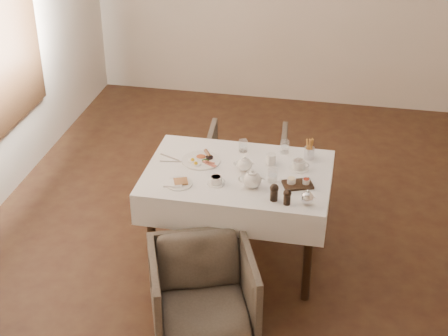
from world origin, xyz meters
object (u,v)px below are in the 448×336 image
Objects in this scene: table at (238,186)px; breakfast_plate at (201,160)px; armchair_near at (203,293)px; armchair_far at (246,166)px; teapot_centre at (245,163)px.

breakfast_plate is (-0.28, 0.10, 0.13)m from table.
breakfast_plate is at bearing 161.00° from table.
armchair_far is at bearing 69.53° from armchair_near.
table is at bearing -151.64° from teapot_centre.
breakfast_plate reaches higher than table.
teapot_centre reaches higher than armchair_near.
table is at bearing -24.52° from breakfast_plate.
armchair_far is at bearing 69.62° from breakfast_plate.
armchair_near is at bearing -82.39° from breakfast_plate.
armchair_near is 4.56× the size of teapot_centre.
table is 8.86× the size of teapot_centre.
breakfast_plate is (-0.20, -0.76, 0.46)m from armchair_far.
armchair_far is (-0.08, 0.86, -0.34)m from table.
armchair_far is at bearing 95.44° from teapot_centre.
teapot_centre reaches higher than armchair_far.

